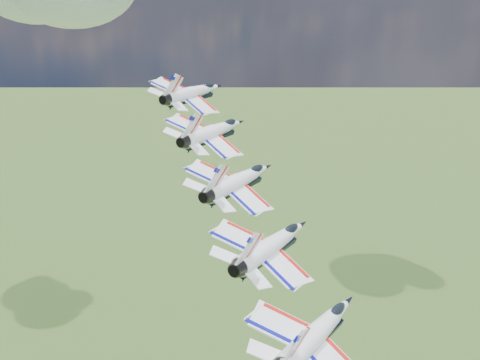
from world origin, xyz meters
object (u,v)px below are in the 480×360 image
Objects in this scene: jet_0 at (194,92)px; jet_1 at (214,131)px; jet_3 at (273,244)px; jet_2 at (240,180)px; jet_4 at (319,331)px.

jet_0 reaches higher than jet_1.
jet_1 reaches higher than jet_3.
jet_0 is at bearing 137.61° from jet_2.
jet_1 is 12.34m from jet_2.
jet_3 is 12.34m from jet_4.
jet_1 is at bearing 137.61° from jet_2.
jet_0 is at bearing 137.61° from jet_4.
jet_3 is at bearing -42.39° from jet_0.
jet_1 is at bearing 137.61° from jet_4.
jet_0 is 37.01m from jet_3.
jet_1 is at bearing -42.39° from jet_0.
jet_2 is (18.15, -15.55, -6.11)m from jet_0.
jet_2 is (9.08, -7.77, -3.06)m from jet_1.
jet_3 is at bearing -42.39° from jet_2.
jet_0 is at bearing 137.61° from jet_3.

